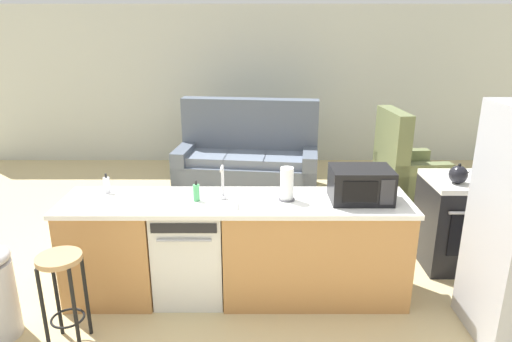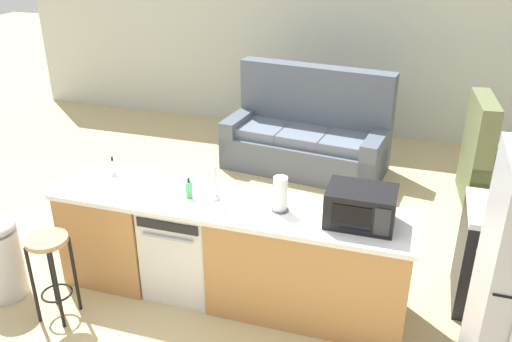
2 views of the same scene
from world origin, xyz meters
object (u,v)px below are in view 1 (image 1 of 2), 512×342
object	(u,v)px
microwave	(360,184)
kettle	(457,174)
dish_soap_bottle	(106,185)
stove_range	(461,222)
armchair	(402,170)
soap_bottle	(195,193)
bar_stool	(61,281)
paper_towel_roll	(286,184)
couch	(247,161)
dishwasher	(190,251)

from	to	relation	value
microwave	kettle	world-z (taller)	microwave
dish_soap_bottle	kettle	size ratio (longest dim) A/B	0.86
stove_range	armchair	size ratio (longest dim) A/B	0.75
soap_bottle	microwave	bearing A→B (deg)	0.36
soap_bottle	dish_soap_bottle	xyz separation A→B (m)	(-0.80, 0.19, 0.00)
bar_stool	paper_towel_roll	bearing A→B (deg)	22.18
dish_soap_bottle	couch	world-z (taller)	couch
dishwasher	armchair	size ratio (longest dim) A/B	0.70
paper_towel_roll	couch	distance (m)	2.90
dishwasher	dish_soap_bottle	world-z (taller)	dish_soap_bottle
couch	bar_stool	bearing A→B (deg)	-110.27
paper_towel_roll	armchair	bearing A→B (deg)	54.04
bar_stool	stove_range	bearing A→B (deg)	19.48
stove_range	microwave	xyz separation A→B (m)	(-1.16, -0.55, 0.59)
soap_bottle	kettle	size ratio (longest dim) A/B	0.86
dish_soap_bottle	couch	distance (m)	2.95
soap_bottle	couch	bearing A→B (deg)	82.38
stove_range	bar_stool	size ratio (longest dim) A/B	1.22
dishwasher	paper_towel_roll	size ratio (longest dim) A/B	2.98
kettle	bar_stool	distance (m)	3.48
dishwasher	bar_stool	size ratio (longest dim) A/B	1.14
dishwasher	soap_bottle	size ratio (longest dim) A/B	4.77
paper_towel_roll	soap_bottle	xyz separation A→B (m)	(-0.75, -0.02, -0.07)
stove_range	paper_towel_roll	size ratio (longest dim) A/B	3.19
couch	stove_range	bearing A→B (deg)	-46.50
stove_range	dish_soap_bottle	distance (m)	3.39
paper_towel_roll	dish_soap_bottle	distance (m)	1.57
microwave	dish_soap_bottle	size ratio (longest dim) A/B	2.84
bar_stool	couch	xyz separation A→B (m)	(1.29, 3.48, -0.14)
stove_range	kettle	distance (m)	0.57
paper_towel_roll	dish_soap_bottle	world-z (taller)	paper_towel_roll
armchair	stove_range	bearing A→B (deg)	-90.99
dishwasher	soap_bottle	distance (m)	0.56
dish_soap_bottle	dishwasher	bearing A→B (deg)	-13.59
dishwasher	bar_stool	bearing A→B (deg)	-141.40
microwave	couch	distance (m)	3.05
stove_range	armchair	xyz separation A→B (m)	(0.03, 1.95, -0.10)
paper_towel_roll	kettle	bearing A→B (deg)	14.38
dishwasher	couch	size ratio (longest dim) A/B	0.40
couch	dish_soap_bottle	bearing A→B (deg)	-114.12
kettle	bar_stool	xyz separation A→B (m)	(-3.27, -1.09, -0.45)
dishwasher	microwave	distance (m)	1.57
bar_stool	armchair	world-z (taller)	armchair
paper_towel_roll	armchair	world-z (taller)	armchair
dish_soap_bottle	kettle	world-z (taller)	kettle
soap_bottle	armchair	size ratio (longest dim) A/B	0.15
paper_towel_roll	bar_stool	distance (m)	1.86
microwave	armchair	bearing A→B (deg)	64.49
microwave	dish_soap_bottle	bearing A→B (deg)	175.31
microwave	paper_towel_roll	xyz separation A→B (m)	(-0.61, 0.01, -0.00)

